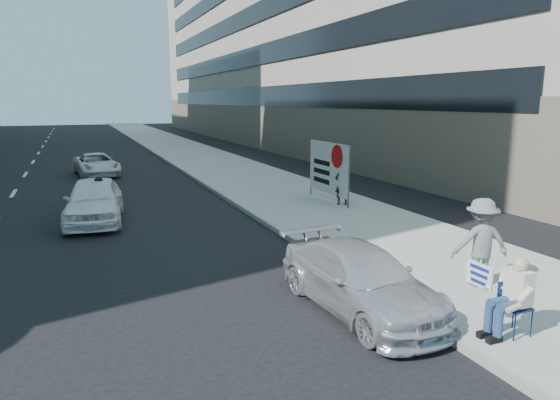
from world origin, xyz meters
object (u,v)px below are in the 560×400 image
white_sedan_near (94,200)px  motorcycle (101,201)px  seated_protester (510,292)px  jogger (481,242)px  protest_banner (328,168)px  white_sedan_far (96,164)px  pedestrian_woman (342,184)px  parked_sedan (360,279)px

white_sedan_near → motorcycle: size_ratio=2.06×
seated_protester → motorcycle: size_ratio=0.64×
seated_protester → jogger: 2.27m
seated_protester → protest_banner: protest_banner is taller
seated_protester → white_sedan_far: bearing=103.3°
pedestrian_woman → jogger: bearing=93.6°
pedestrian_woman → protest_banner: (-0.13, 0.83, 0.51)m
parked_sedan → white_sedan_far: bearing=97.3°
protest_banner → white_sedan_near: 8.31m
white_sedan_far → motorcycle: (-0.32, -10.68, 0.06)m
protest_banner → parked_sedan: protest_banner is taller
seated_protester → white_sedan_far: size_ratio=0.31×
seated_protester → motorcycle: 12.80m
motorcycle → white_sedan_far: bearing=92.1°
parked_sedan → white_sedan_near: (-4.29, 9.21, 0.12)m
seated_protester → white_sedan_near: size_ratio=0.31×
jogger → pedestrian_woman: size_ratio=1.21×
jogger → protest_banner: protest_banner is taller
protest_banner → jogger: bearing=-98.1°
parked_sedan → white_sedan_far: (-3.76, 20.15, -0.01)m
white_sedan_near → motorcycle: 0.35m
seated_protester → parked_sedan: 2.56m
pedestrian_woman → protest_banner: size_ratio=0.49×
protest_banner → motorcycle: size_ratio=1.50×
jogger → pedestrian_woman: jogger is taller
jogger → protest_banner: bearing=-80.0°
white_sedan_near → motorcycle: white_sedan_near is taller
jogger → motorcycle: size_ratio=0.88×
jogger → pedestrian_woman: bearing=-81.7°
seated_protester → parked_sedan: size_ratio=0.32×
protest_banner → parked_sedan: 9.74m
seated_protester → pedestrian_woman: bearing=75.4°
pedestrian_woman → white_sedan_far: pedestrian_woman is taller
jogger → parked_sedan: (-2.70, 0.16, -0.46)m
jogger → white_sedan_near: bearing=-35.1°
protest_banner → pedestrian_woman: bearing=-80.8°
white_sedan_near → white_sedan_far: white_sedan_near is taller
white_sedan_near → motorcycle: bearing=56.3°
jogger → seated_protester: bearing=75.6°
seated_protester → motorcycle: bearing=115.8°
pedestrian_woman → parked_sedan: 9.02m
white_sedan_far → jogger: bearing=-78.9°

